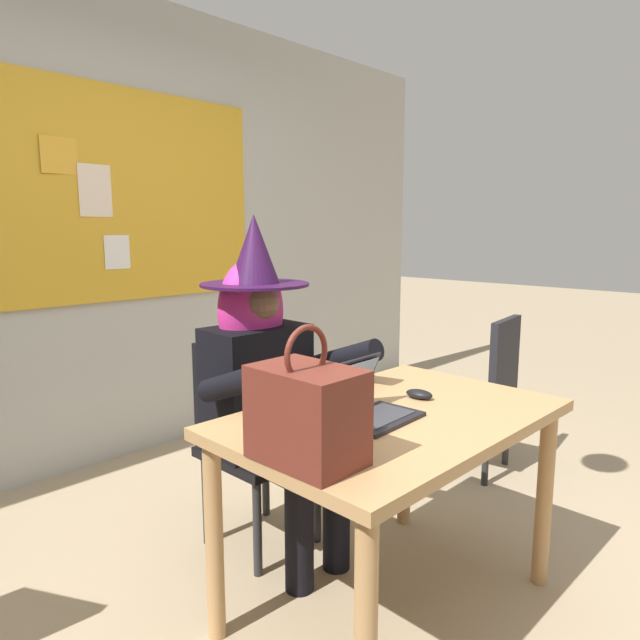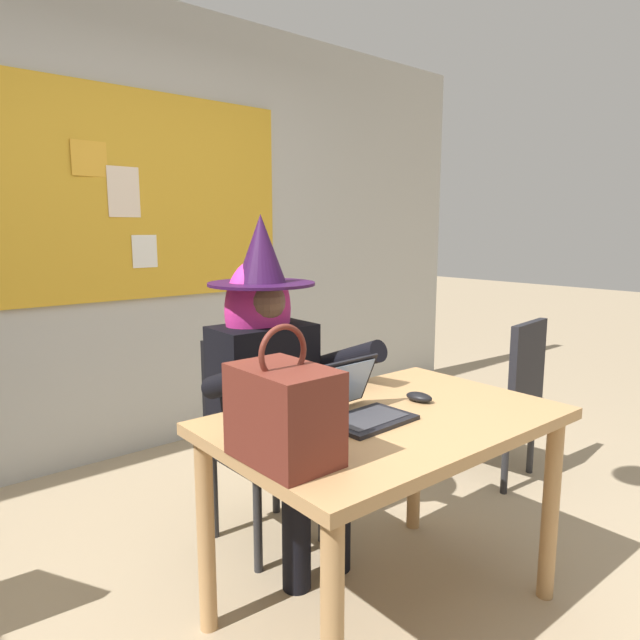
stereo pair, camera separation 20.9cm
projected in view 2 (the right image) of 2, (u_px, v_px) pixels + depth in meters
name	position (u px, v px, depth m)	size (l,w,h in m)	color
ground_plane	(328.00, 640.00, 1.88)	(24.00, 24.00, 0.00)	tan
wall_back_bulletin	(94.00, 230.00, 3.17)	(6.15, 2.22, 2.68)	#B2B2AD
desk_main	(387.00, 443.00, 1.92)	(1.19, 0.79, 0.74)	tan
chair_at_desk	(256.00, 427.00, 2.48)	(0.42, 0.42, 0.89)	black
person_costumed	(271.00, 369.00, 2.34)	(0.61, 0.70, 1.42)	black
laptop	(358.00, 406.00, 1.87)	(0.30, 0.28, 0.19)	black
computer_mouse	(419.00, 397.00, 2.05)	(0.06, 0.10, 0.03)	black
handbag	(284.00, 413.00, 1.52)	(0.20, 0.30, 0.38)	maroon
chair_extra_corner	(506.00, 392.00, 3.03)	(0.47, 0.47, 0.89)	black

